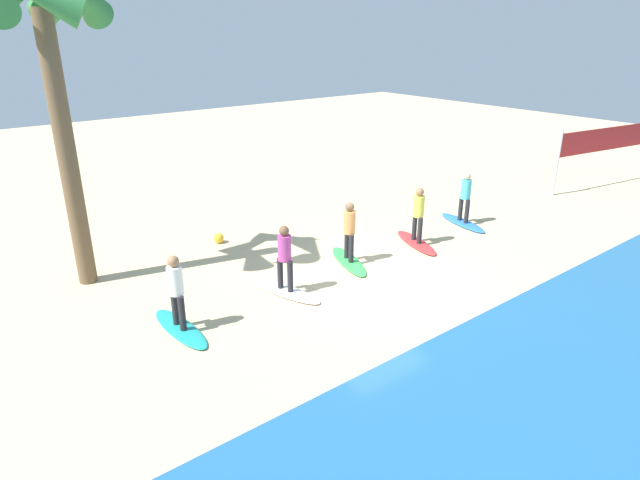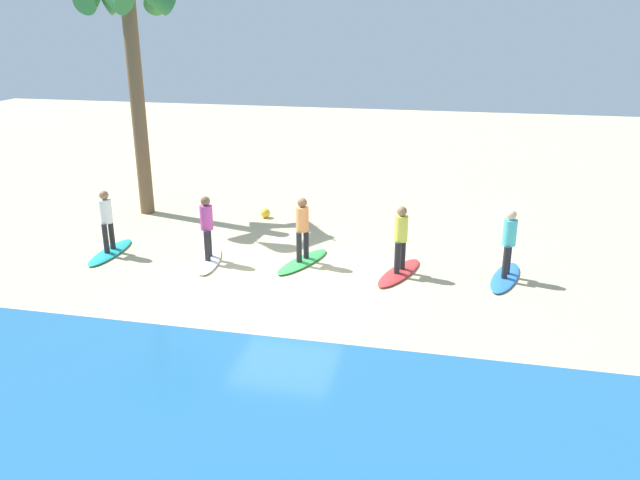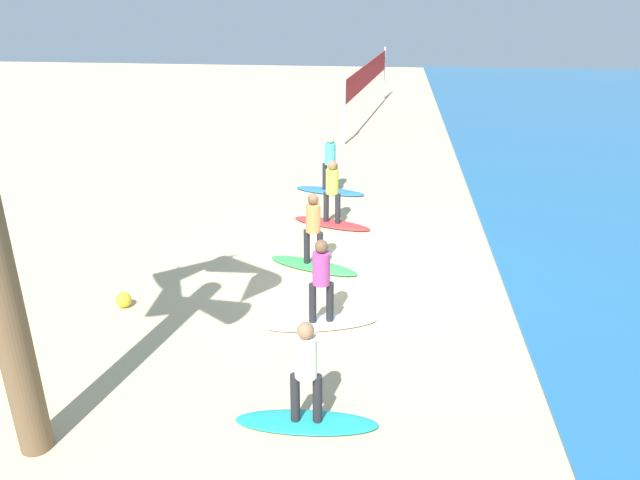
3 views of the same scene
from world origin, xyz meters
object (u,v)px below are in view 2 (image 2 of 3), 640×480
at_px(surfboard_blue, 505,277).
at_px(surfer_red, 401,234).
at_px(palm_tree, 130,18).
at_px(surfer_blue, 509,238).
at_px(surfer_white, 207,223).
at_px(surfboard_white, 209,260).
at_px(beach_ball, 265,213).
at_px(surfer_green, 302,225).
at_px(surfboard_red, 399,273).
at_px(surfer_teal, 106,216).
at_px(surfboard_green, 303,261).
at_px(surfboard_teal, 111,252).

height_order(surfboard_blue, surfer_red, surfer_red).
relative_size(surfboard_blue, palm_tree, 0.29).
relative_size(surfer_blue, palm_tree, 0.22).
relative_size(surfer_blue, surfer_white, 1.00).
bearing_deg(surfer_red, surfboard_white, 2.14).
bearing_deg(surfer_red, surfer_white, 2.14).
xyz_separation_m(surfer_red, beach_ball, (4.56, -3.73, -0.89)).
bearing_deg(surfer_green, beach_ball, -59.37).
xyz_separation_m(surfboard_red, surfer_teal, (7.63, 0.22, 0.99)).
height_order(surfboard_red, surfboard_green, same).
height_order(surfboard_white, beach_ball, beach_ball).
bearing_deg(surfboard_green, surfboard_red, 104.79).
bearing_deg(surfer_blue, surfer_red, 5.75).
xyz_separation_m(surfboard_blue, surfer_teal, (10.14, 0.48, 0.99)).
distance_m(surfboard_green, surfer_green, 0.99).
relative_size(surfboard_blue, surfer_red, 1.28).
bearing_deg(surfboard_green, surfer_green, 0.00).
xyz_separation_m(surfer_blue, surfboard_green, (4.99, 0.04, -0.99)).
height_order(surfboard_blue, surfer_white, surfer_white).
distance_m(surfer_red, surfboard_teal, 7.70).
xyz_separation_m(surfboard_red, surfer_green, (2.48, -0.22, 0.99)).
bearing_deg(surfboard_teal, surfboard_blue, 90.99).
relative_size(surfer_blue, surfboard_teal, 0.78).
bearing_deg(surfboard_green, surfer_white, -60.80).
height_order(surfer_blue, surfboard_green, surfer_blue).
distance_m(surfer_blue, palm_tree, 12.39).
xyz_separation_m(surfer_green, surfboard_teal, (5.15, 0.44, -0.99)).
relative_size(surfboard_teal, beach_ball, 6.95).
distance_m(surfer_green, surfboard_white, 2.61).
bearing_deg(surfer_white, surfer_red, -177.86).
xyz_separation_m(surfboard_green, palm_tree, (5.95, -3.24, 5.86)).
xyz_separation_m(surfboard_blue, surfer_green, (4.99, 0.04, 0.99)).
xyz_separation_m(surfer_blue, surfer_white, (7.37, 0.43, 0.00)).
relative_size(surfboard_white, surfer_white, 1.28).
distance_m(surfboard_blue, surfer_red, 2.71).
xyz_separation_m(surfer_green, surfboard_white, (2.39, 0.40, -0.99)).
distance_m(surfer_blue, surfboard_green, 5.08).
bearing_deg(beach_ball, surfboard_red, 140.72).
bearing_deg(surfer_white, beach_ball, -94.48).
relative_size(surfer_green, surfer_white, 1.00).
relative_size(surfboard_white, surfer_teal, 1.28).
bearing_deg(surfer_white, palm_tree, -45.66).
xyz_separation_m(surfboard_red, surfboard_teal, (7.63, 0.22, 0.00)).
bearing_deg(surfer_white, surfboard_teal, 0.90).
relative_size(surfboard_red, surfer_red, 1.28).
bearing_deg(surfboard_blue, beach_ball, -102.45).
bearing_deg(surfboard_white, beach_ball, 162.11).
distance_m(surfboard_teal, palm_tree, 6.97).
bearing_deg(surfboard_red, beach_ball, -110.59).
xyz_separation_m(surfboard_red, beach_ball, (4.56, -3.73, 0.11)).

